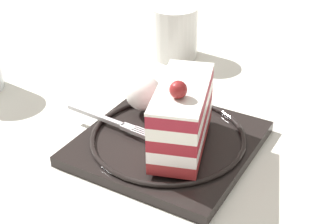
% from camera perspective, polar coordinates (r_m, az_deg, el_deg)
% --- Properties ---
extents(ground_plane, '(2.40, 2.40, 0.00)m').
position_cam_1_polar(ground_plane, '(0.57, -0.67, -3.36)').
color(ground_plane, silver).
extents(dessert_plate, '(0.20, 0.20, 0.02)m').
position_cam_1_polar(dessert_plate, '(0.55, 0.00, -3.54)').
color(dessert_plate, black).
rests_on(dessert_plate, ground_plane).
extents(cake_slice, '(0.13, 0.08, 0.09)m').
position_cam_1_polar(cake_slice, '(0.51, 1.70, -0.41)').
color(cake_slice, maroon).
rests_on(cake_slice, dessert_plate).
extents(whipped_cream_dollop, '(0.04, 0.04, 0.04)m').
position_cam_1_polar(whipped_cream_dollop, '(0.58, -2.99, 2.33)').
color(whipped_cream_dollop, white).
rests_on(whipped_cream_dollop, dessert_plate).
extents(fork, '(0.03, 0.13, 0.00)m').
position_cam_1_polar(fork, '(0.56, -6.66, -1.20)').
color(fork, silver).
rests_on(fork, dessert_plate).
extents(drink_glass_far, '(0.07, 0.07, 0.08)m').
position_cam_1_polar(drink_glass_far, '(0.76, 0.74, 9.24)').
color(drink_glass_far, white).
rests_on(drink_glass_far, ground_plane).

